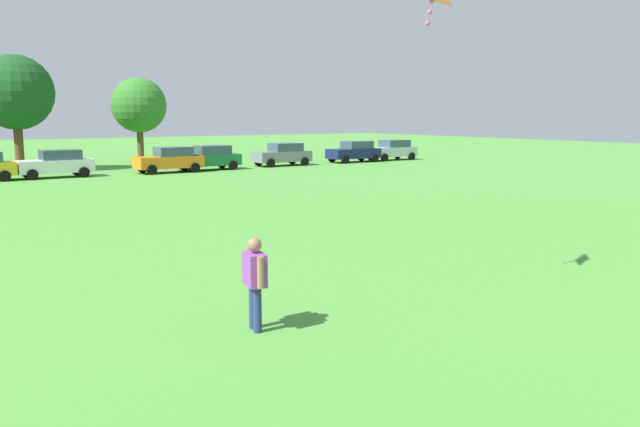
# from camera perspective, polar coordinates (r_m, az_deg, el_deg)

# --- Properties ---
(adult_bystander) EXTENTS (0.41, 0.78, 1.67)m
(adult_bystander) POSITION_cam_1_polar(r_m,az_deg,el_deg) (11.50, -5.74, -5.44)
(adult_bystander) COLOR navy
(adult_bystander) RESTS_ON ground
(parked_car_white_2) EXTENTS (4.30, 2.02, 1.68)m
(parked_car_white_2) POSITION_cam_1_polar(r_m,az_deg,el_deg) (42.53, -22.11, 4.09)
(parked_car_white_2) COLOR white
(parked_car_white_2) RESTS_ON ground
(parked_car_orange_3) EXTENTS (4.30, 2.02, 1.68)m
(parked_car_orange_3) POSITION_cam_1_polar(r_m,az_deg,el_deg) (43.94, -13.03, 4.63)
(parked_car_orange_3) COLOR orange
(parked_car_orange_3) RESTS_ON ground
(parked_car_green_4) EXTENTS (4.30, 2.02, 1.68)m
(parked_car_green_4) POSITION_cam_1_polar(r_m,az_deg,el_deg) (45.52, -9.70, 4.86)
(parked_car_green_4) COLOR #196B38
(parked_car_green_4) RESTS_ON ground
(parked_car_gray_5) EXTENTS (4.30, 2.02, 1.68)m
(parked_car_gray_5) POSITION_cam_1_polar(r_m,az_deg,el_deg) (48.69, -3.29, 5.21)
(parked_car_gray_5) COLOR slate
(parked_car_gray_5) RESTS_ON ground
(parked_car_navy_6) EXTENTS (4.30, 2.02, 1.68)m
(parked_car_navy_6) POSITION_cam_1_polar(r_m,az_deg,el_deg) (52.38, 3.03, 5.46)
(parked_car_navy_6) COLOR #141E4C
(parked_car_navy_6) RESTS_ON ground
(parked_car_silver_7) EXTENTS (4.30, 2.02, 1.68)m
(parked_car_silver_7) POSITION_cam_1_polar(r_m,az_deg,el_deg) (55.00, 6.34, 5.57)
(parked_car_silver_7) COLOR silver
(parked_car_silver_7) RESTS_ON ground
(tree_right) EXTENTS (4.95, 4.95, 7.72)m
(tree_right) POSITION_cam_1_polar(r_m,az_deg,el_deg) (48.11, -25.15, 9.56)
(tree_right) COLOR brown
(tree_right) RESTS_ON ground
(tree_far_right) EXTENTS (4.26, 4.26, 6.64)m
(tree_far_right) POSITION_cam_1_polar(r_m,az_deg,el_deg) (53.35, -15.59, 9.11)
(tree_far_right) COLOR brown
(tree_far_right) RESTS_ON ground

